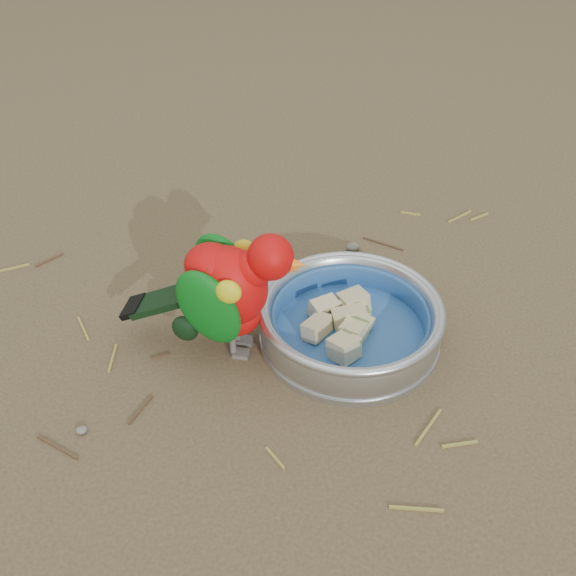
{
  "coord_description": "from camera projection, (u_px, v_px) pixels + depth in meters",
  "views": [
    {
      "loc": [
        -0.19,
        -0.53,
        0.6
      ],
      "look_at": [
        -0.05,
        0.1,
        0.08
      ],
      "focal_mm": 40.0,
      "sensor_mm": 36.0,
      "label": 1
    }
  ],
  "objects": [
    {
      "name": "bowl_wall",
      "position": [
        350.0,
        318.0,
        0.85
      ],
      "size": [
        0.24,
        0.24,
        0.04
      ],
      "primitive_type": null,
      "color": "#B2B2BA",
      "rests_on": "food_bowl"
    },
    {
      "name": "fruit_wedges",
      "position": [
        350.0,
        322.0,
        0.85
      ],
      "size": [
        0.15,
        0.15,
        0.03
      ],
      "primitive_type": null,
      "color": "#CAB684",
      "rests_on": "food_bowl"
    },
    {
      "name": "lory_parrot",
      "position": [
        229.0,
        296.0,
        0.8
      ],
      "size": [
        0.24,
        0.18,
        0.18
      ],
      "primitive_type": null,
      "rotation": [
        0.0,
        0.0,
        -1.96
      ],
      "color": "#BF0808",
      "rests_on": "ground"
    },
    {
      "name": "ground",
      "position": [
        344.0,
        382.0,
        0.81
      ],
      "size": [
        60.0,
        60.0,
        0.0
      ],
      "primitive_type": "plane",
      "color": "brown"
    },
    {
      "name": "food_bowl",
      "position": [
        349.0,
        335.0,
        0.87
      ],
      "size": [
        0.24,
        0.24,
        0.02
      ],
      "primitive_type": "cylinder",
      "color": "#B2B2BA",
      "rests_on": "ground"
    },
    {
      "name": "ground_debris",
      "position": [
        298.0,
        334.0,
        0.87
      ],
      "size": [
        0.9,
        0.8,
        0.01
      ],
      "primitive_type": null,
      "color": "olive",
      "rests_on": "ground"
    }
  ]
}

